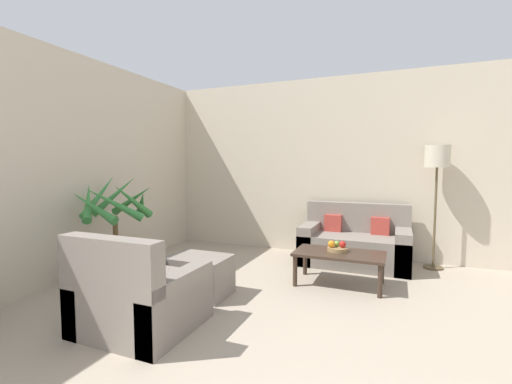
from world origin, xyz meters
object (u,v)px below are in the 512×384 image
object	(u,v)px
floor_lamp	(437,164)
ottoman	(199,275)
sofa_loveseat	(355,244)
apple_green	(337,244)
apple_red	(343,244)
fruit_bowl	(338,249)
orange_fruit	(331,244)
armchair	(139,298)
potted_palm	(116,244)
coffee_table	(339,257)

from	to	relation	value
floor_lamp	ottoman	xyz separation A→B (m)	(-2.39, -1.99, -1.18)
sofa_loveseat	apple_green	size ratio (longest dim) A/B	21.85
apple_red	apple_green	distance (m)	0.08
fruit_bowl	apple_green	xyz separation A→B (m)	(-0.02, 0.05, 0.06)
fruit_bowl	ottoman	size ratio (longest dim) A/B	0.36
ottoman	orange_fruit	bearing A→B (deg)	35.83
sofa_loveseat	apple_red	size ratio (longest dim) A/B	18.85
apple_green	armchair	xyz separation A→B (m)	(-1.33, -1.81, -0.19)
potted_palm	armchair	world-z (taller)	potted_palm
sofa_loveseat	floor_lamp	size ratio (longest dim) A/B	0.88
potted_palm	coffee_table	xyz separation A→B (m)	(2.52, 0.81, -0.09)
fruit_bowl	apple_red	world-z (taller)	apple_red
coffee_table	sofa_loveseat	bearing A→B (deg)	85.92
floor_lamp	apple_red	world-z (taller)	floor_lamp
sofa_loveseat	armchair	xyz separation A→B (m)	(-1.44, -2.64, -0.01)
fruit_bowl	orange_fruit	distance (m)	0.09
coffee_table	armchair	xyz separation A→B (m)	(-1.37, -1.72, -0.06)
fruit_bowl	apple_green	size ratio (longest dim) A/B	3.55
sofa_loveseat	potted_palm	bearing A→B (deg)	-146.20
orange_fruit	armchair	distance (m)	2.17
floor_lamp	orange_fruit	xyz separation A→B (m)	(-1.16, -1.11, -0.92)
coffee_table	armchair	distance (m)	2.20
apple_red	orange_fruit	bearing A→B (deg)	-164.72
coffee_table	apple_red	bearing A→B (deg)	63.07
apple_green	orange_fruit	xyz separation A→B (m)	(-0.05, -0.07, 0.01)
floor_lamp	orange_fruit	distance (m)	1.84
potted_palm	floor_lamp	bearing A→B (deg)	28.36
apple_red	armchair	bearing A→B (deg)	-128.32
coffee_table	apple_green	xyz separation A→B (m)	(-0.04, 0.09, 0.13)
apple_green	ottoman	xyz separation A→B (m)	(-1.28, -0.96, -0.25)
armchair	ottoman	distance (m)	0.86
sofa_loveseat	orange_fruit	distance (m)	0.94
floor_lamp	apple_green	size ratio (longest dim) A/B	24.87
floor_lamp	coffee_table	size ratio (longest dim) A/B	1.63
sofa_loveseat	apple_green	world-z (taller)	sofa_loveseat
sofa_loveseat	ottoman	distance (m)	2.27
sofa_loveseat	apple_red	world-z (taller)	sofa_loveseat
potted_palm	coffee_table	world-z (taller)	potted_palm
orange_fruit	ottoman	distance (m)	1.54
potted_palm	armchair	bearing A→B (deg)	-38.55
armchair	orange_fruit	bearing A→B (deg)	53.69
potted_palm	fruit_bowl	xyz separation A→B (m)	(2.49, 0.85, -0.02)
coffee_table	fruit_bowl	xyz separation A→B (m)	(-0.03, 0.04, 0.07)
apple_red	sofa_loveseat	bearing A→B (deg)	87.50
coffee_table	ottoman	size ratio (longest dim) A/B	1.56
floor_lamp	armchair	world-z (taller)	floor_lamp
floor_lamp	fruit_bowl	world-z (taller)	floor_lamp
coffee_table	apple_red	world-z (taller)	apple_red
ottoman	floor_lamp	bearing A→B (deg)	39.86
coffee_table	apple_red	xyz separation A→B (m)	(0.03, 0.06, 0.13)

